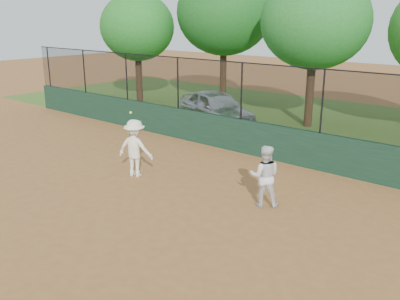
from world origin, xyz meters
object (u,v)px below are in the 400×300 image
Objects in this scene: tree_0 at (137,27)px; tree_2 at (315,21)px; tree_1 at (224,12)px; player_second at (265,176)px; player_main at (135,148)px; parked_car at (216,108)px.

tree_0 is 0.92× the size of tree_2.
tree_0 is 10.21m from tree_2.
tree_1 is at bearing 22.41° from tree_0.
player_main is (-4.19, -0.61, 0.07)m from player_second.
player_main is at bearing -43.22° from tree_0.
player_main is at bearing -96.64° from tree_2.
player_second is at bearing -30.87° from tree_0.
tree_2 is at bearing -101.57° from player_second.
tree_2 reaches higher than tree_0.
player_main is 12.06m from tree_1.
player_second is 0.25× the size of tree_2.
tree_0 is at bearing 136.78° from player_main.
player_second is 9.87m from tree_2.
tree_1 is at bearing -79.74° from player_second.
player_main reaches higher than parked_car.
tree_1 is 1.09× the size of tree_2.
player_main is at bearing -140.17° from parked_car.
player_main is 12.91m from tree_0.
tree_0 is 0.84× the size of tree_1.
tree_1 is (-4.56, 10.43, 3.99)m from player_main.
player_second is at bearing 8.28° from player_main.
player_second is at bearing -70.11° from tree_2.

